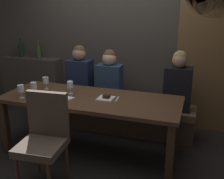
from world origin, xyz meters
name	(u,v)px	position (x,y,z in m)	size (l,w,h in m)	color
ground	(92,151)	(0.00, 0.00, 0.00)	(9.00, 9.00, 0.00)	black
back_wall_tiled	(120,27)	(0.00, 1.22, 1.50)	(6.00, 0.12, 3.00)	#423D38
arched_door	(211,39)	(1.35, 1.15, 1.36)	(0.90, 0.05, 2.55)	brown
back_counter	(33,84)	(-1.55, 1.04, 0.47)	(1.10, 0.28, 0.95)	#38342F
dining_table	(90,104)	(0.00, 0.00, 0.65)	(2.20, 0.84, 0.74)	#412B1C
banquette_bench	(109,115)	(0.00, 0.70, 0.23)	(2.50, 0.44, 0.45)	#4A3C2E
chair_near_side	(44,134)	(-0.21, -0.72, 0.56)	(0.47, 0.47, 0.98)	#4C3321
diner_redhead	(80,74)	(-0.46, 0.68, 0.84)	(0.36, 0.24, 0.82)	#192342
diner_bearded	(109,78)	(0.01, 0.69, 0.82)	(0.36, 0.24, 0.77)	navy
diner_far_end	(178,82)	(0.98, 0.69, 0.83)	(0.36, 0.24, 0.81)	black
wine_bottle_dark_red	(21,50)	(-1.75, 1.05, 1.07)	(0.08, 0.08, 0.33)	black
wine_bottle_pale_label	(38,51)	(-1.39, 1.05, 1.07)	(0.08, 0.08, 0.33)	#384728
wine_glass_center_front	(34,86)	(-0.71, -0.13, 0.86)	(0.08, 0.08, 0.16)	silver
wine_glass_end_left	(46,81)	(-0.70, 0.13, 0.85)	(0.08, 0.08, 0.16)	silver
wine_glass_end_right	(21,89)	(-0.79, -0.28, 0.85)	(0.08, 0.08, 0.16)	silver
wine_glass_near_left	(70,85)	(-0.30, 0.05, 0.86)	(0.08, 0.08, 0.16)	silver
dessert_plate	(106,98)	(0.20, 0.02, 0.75)	(0.19, 0.19, 0.05)	white
fork_on_table	(117,99)	(0.33, 0.03, 0.74)	(0.02, 0.17, 0.01)	silver
folded_napkin	(69,98)	(-0.24, -0.11, 0.74)	(0.11, 0.10, 0.01)	silver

